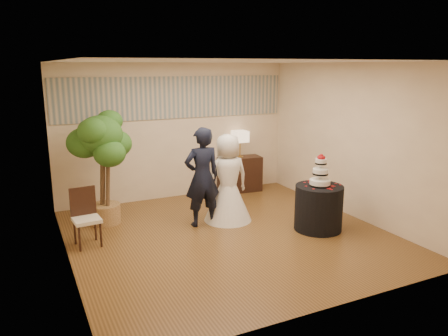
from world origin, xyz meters
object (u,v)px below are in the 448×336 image
groom (202,177)px  bride (228,178)px  cake_table (319,208)px  table_lamp (240,144)px  ficus_tree (102,168)px  wedding_cake (321,170)px  side_chair (87,218)px  console (240,174)px

groom → bride: groom is taller
groom → cake_table: (1.70, -1.05, -0.48)m
table_lamp → ficus_tree: size_ratio=0.29×
bride → ficus_tree: bearing=-21.4°
wedding_cake → side_chair: 3.83m
groom → ficus_tree: size_ratio=0.86×
wedding_cake → console: (-0.12, 2.66, -0.66)m
bride → cake_table: (1.19, -1.08, -0.40)m
groom → table_lamp: 2.26m
side_chair → console: bearing=20.4°
console → side_chair: size_ratio=1.03×
table_lamp → ficus_tree: ficus_tree is taller
wedding_cake → console: size_ratio=0.59×
console → table_lamp: 0.68m
ficus_tree → side_chair: ficus_tree is taller
wedding_cake → groom: bearing=148.3°
groom → table_lamp: size_ratio=2.99×
cake_table → wedding_cake: 0.66m
console → ficus_tree: ficus_tree is taller
groom → wedding_cake: size_ratio=3.16×
wedding_cake → console: bearing=92.5°
wedding_cake → side_chair: bearing=165.0°
wedding_cake → table_lamp: size_ratio=0.95×
cake_table → table_lamp: bearing=92.5°
wedding_cake → ficus_tree: size_ratio=0.27×
wedding_cake → console: 2.74m
cake_table → console: size_ratio=0.86×
bride → ficus_tree: size_ratio=0.78×
groom → bride: (0.51, 0.03, -0.08)m
table_lamp → cake_table: bearing=-87.5°
groom → side_chair: (-1.96, -0.07, -0.42)m
cake_table → ficus_tree: size_ratio=0.40×
cake_table → console: console is taller
wedding_cake → side_chair: (-3.66, 0.98, -0.59)m
wedding_cake → ficus_tree: ficus_tree is taller
console → cake_table: bearing=-81.7°
groom → side_chair: groom is taller
cake_table → side_chair: size_ratio=0.89×
groom → wedding_cake: groom is taller
cake_table → ficus_tree: 3.78m
cake_table → console: bearing=92.5°
groom → ficus_tree: (-1.53, 0.83, 0.15)m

